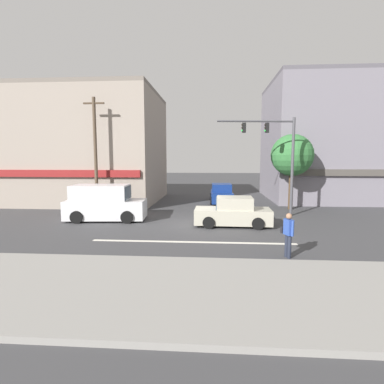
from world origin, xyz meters
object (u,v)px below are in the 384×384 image
Objects in this scene: street_tree at (292,155)px; sedan_approaching_near at (233,213)px; utility_pole_far_right at (307,153)px; traffic_light_mast at (278,150)px; van_waiting_far at (104,203)px; pedestrian_foreground_with_bag at (288,232)px; sedan_crossing_leftbound at (221,194)px; utility_pole_near_left at (96,154)px.

street_tree is 7.89m from sedan_approaching_near.
utility_pole_far_right is 5.80m from traffic_light_mast.
sedan_approaching_near is (-4.50, -5.66, -3.16)m from street_tree.
pedestrian_foreground_with_bag is (9.20, -6.12, -0.05)m from van_waiting_far.
street_tree reaches higher than sedan_approaching_near.
sedan_approaching_near is 5.45m from pedestrian_foreground_with_bag.
traffic_light_mast is 7.35m from sedan_crossing_leftbound.
utility_pole_near_left reaches higher than sedan_crossing_leftbound.
van_waiting_far reaches higher than sedan_crossing_leftbound.
utility_pole_far_right reaches higher than street_tree.
utility_pole_far_right is 1.66× the size of van_waiting_far.
street_tree is 0.70× the size of utility_pole_near_left.
sedan_approaching_near is 1.00× the size of sedan_crossing_leftbound.
van_waiting_far reaches higher than sedan_approaching_near.
van_waiting_far is at bearing -132.90° from sedan_crossing_leftbound.
sedan_approaching_near is at bearing -7.17° from van_waiting_far.
utility_pole_far_right reaches higher than traffic_light_mast.
sedan_crossing_leftbound is (-6.59, 0.79, -3.35)m from utility_pole_far_right.
utility_pole_far_right is 4.69× the size of pedestrian_foreground_with_bag.
sedan_approaching_near is (-6.20, -7.84, -3.35)m from utility_pole_far_right.
utility_pole_far_right reaches higher than van_waiting_far.
traffic_light_mast is at bearing -2.18° from utility_pole_near_left.
pedestrian_foreground_with_bag is (-1.25, -8.22, -3.22)m from traffic_light_mast.
street_tree is 0.69× the size of utility_pole_far_right.
utility_pole_near_left reaches higher than sedan_approaching_near.
traffic_light_mast is 5.46m from sedan_approaching_near.
pedestrian_foreground_with_bag is (2.06, -13.80, 0.24)m from sedan_crossing_leftbound.
traffic_light_mast reaches higher than street_tree.
van_waiting_far is 2.83× the size of pedestrian_foreground_with_bag.
van_waiting_far is at bearing -153.33° from utility_pole_far_right.
traffic_light_mast reaches higher than van_waiting_far.
utility_pole_far_right is 1.89× the size of sedan_approaching_near.
traffic_light_mast is 1.31× the size of van_waiting_far.
traffic_light_mast is (-3.27, -4.79, 0.11)m from utility_pole_far_right.
traffic_light_mast is 1.50× the size of sedan_approaching_near.
sedan_approaching_near is at bearing -87.45° from sedan_crossing_leftbound.
utility_pole_far_right is 1.26× the size of traffic_light_mast.
utility_pole_near_left is at bearing 177.82° from traffic_light_mast.
utility_pole_near_left is 4.18m from van_waiting_far.
sedan_crossing_leftbound is at bearing 173.18° from utility_pole_far_right.
street_tree is at bearing 21.43° from van_waiting_far.
utility_pole_near_left is 4.59× the size of pedestrian_foreground_with_bag.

